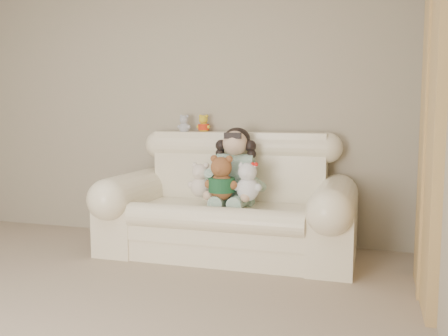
% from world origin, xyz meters
% --- Properties ---
extents(wall_back, '(4.50, 0.00, 4.50)m').
position_xyz_m(wall_back, '(0.00, 2.50, 1.30)').
color(wall_back, '#9F977E').
rests_on(wall_back, ground).
extents(sofa, '(2.10, 0.95, 1.03)m').
position_xyz_m(sofa, '(0.72, 2.00, 0.52)').
color(sofa, '#FFF0CD').
rests_on(sofa, floor).
extents(door_panel, '(0.06, 0.90, 2.10)m').
position_xyz_m(door_panel, '(2.22, 1.40, 1.05)').
color(door_panel, '#A37E45').
rests_on(door_panel, floor).
extents(seated_child, '(0.43, 0.52, 0.67)m').
position_xyz_m(seated_child, '(0.76, 2.08, 0.75)').
color(seated_child, '#367D5E').
rests_on(seated_child, sofa).
extents(brown_teddy, '(0.33, 0.29, 0.43)m').
position_xyz_m(brown_teddy, '(0.72, 1.83, 0.71)').
color(brown_teddy, brown).
rests_on(brown_teddy, sofa).
extents(white_cat, '(0.26, 0.21, 0.37)m').
position_xyz_m(white_cat, '(0.93, 1.85, 0.69)').
color(white_cat, silver).
rests_on(white_cat, sofa).
extents(cream_teddy, '(0.27, 0.24, 0.34)m').
position_xyz_m(cream_teddy, '(0.51, 1.90, 0.67)').
color(cream_teddy, beige).
rests_on(cream_teddy, sofa).
extents(yellow_mini_bear, '(0.16, 0.14, 0.21)m').
position_xyz_m(yellow_mini_bear, '(0.37, 2.38, 1.11)').
color(yellow_mini_bear, gold).
rests_on(yellow_mini_bear, sofa).
extents(grey_mini_plush, '(0.13, 0.11, 0.20)m').
position_xyz_m(grey_mini_plush, '(0.20, 2.33, 1.11)').
color(grey_mini_plush, silver).
rests_on(grey_mini_plush, sofa).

